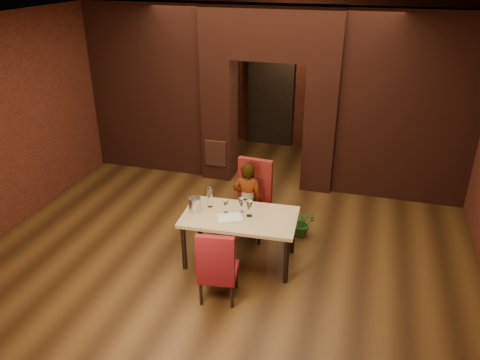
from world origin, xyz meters
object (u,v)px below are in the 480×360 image
object	(u,v)px
wine_glass_a	(226,207)
wine_glass_b	(241,205)
chair_far	(250,200)
chair_near	(219,263)
dining_table	(240,238)
person_seated	(247,201)
wine_bucket	(195,205)
potted_plant	(302,223)
wine_glass_c	(249,208)
water_bottle	(210,197)

from	to	relation	value
wine_glass_a	wine_glass_b	world-z (taller)	wine_glass_b
chair_far	wine_glass_a	world-z (taller)	chair_far
chair_far	chair_near	bearing A→B (deg)	-85.08
dining_table	person_seated	world-z (taller)	person_seated
chair_far	wine_bucket	size ratio (longest dim) A/B	5.79
wine_bucket	person_seated	bearing A→B (deg)	51.40
chair_near	wine_glass_b	xyz separation A→B (m)	(0.03, 0.92, 0.33)
dining_table	person_seated	distance (m)	0.70
person_seated	potted_plant	bearing A→B (deg)	-163.95
chair_far	dining_table	bearing A→B (deg)	-81.96
dining_table	chair_far	world-z (taller)	chair_far
wine_glass_b	wine_glass_a	bearing A→B (deg)	-158.67
wine_glass_b	potted_plant	world-z (taller)	wine_glass_b
wine_glass_c	potted_plant	xyz separation A→B (m)	(0.60, 0.87, -0.62)
wine_bucket	water_bottle	xyz separation A→B (m)	(0.15, 0.18, 0.06)
dining_table	wine_glass_b	distance (m)	0.48
wine_glass_b	wine_glass_c	bearing A→B (deg)	-28.29
wine_bucket	wine_glass_b	bearing A→B (deg)	13.51
wine_glass_a	water_bottle	size ratio (longest dim) A/B	0.60
wine_glass_a	potted_plant	size ratio (longest dim) A/B	0.42
chair_far	wine_glass_c	xyz separation A→B (m)	(0.17, -0.69, 0.25)
chair_far	wine_glass_c	bearing A→B (deg)	-71.48
chair_near	wine_glass_c	xyz separation A→B (m)	(0.16, 0.85, 0.34)
person_seated	water_bottle	world-z (taller)	person_seated
chair_near	person_seated	distance (m)	1.48
wine_glass_b	wine_glass_c	world-z (taller)	wine_glass_c
chair_far	wine_glass_b	world-z (taller)	chair_far
chair_near	water_bottle	distance (m)	1.12
person_seated	potted_plant	xyz separation A→B (m)	(0.80, 0.25, -0.39)
water_bottle	potted_plant	world-z (taller)	water_bottle
wine_glass_c	wine_bucket	bearing A→B (deg)	-174.12
potted_plant	chair_far	bearing A→B (deg)	-166.56
person_seated	wine_bucket	size ratio (longest dim) A/B	6.05
chair_near	wine_glass_c	size ratio (longest dim) A/B	4.35
dining_table	wine_glass_a	size ratio (longest dim) A/B	8.30
dining_table	chair_near	size ratio (longest dim) A/B	1.54
person_seated	wine_glass_b	xyz separation A→B (m)	(0.06, -0.55, 0.22)
wine_glass_a	potted_plant	world-z (taller)	wine_glass_a
dining_table	wine_glass_c	xyz separation A→B (m)	(0.13, 0.03, 0.48)
chair_near	potted_plant	xyz separation A→B (m)	(0.76, 1.72, -0.28)
dining_table	water_bottle	distance (m)	0.71
dining_table	chair_near	world-z (taller)	chair_near
person_seated	potted_plant	size ratio (longest dim) A/B	2.76
wine_glass_c	wine_glass_b	bearing A→B (deg)	151.71
chair_near	person_seated	size ratio (longest dim) A/B	0.82
wine_glass_b	water_bottle	xyz separation A→B (m)	(-0.47, 0.03, 0.05)
chair_far	wine_glass_b	bearing A→B (deg)	-81.94
dining_table	potted_plant	distance (m)	1.17
chair_far	wine_glass_a	size ratio (longest dim) A/B	6.29
dining_table	wine_glass_b	xyz separation A→B (m)	(-0.01, 0.10, 0.47)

